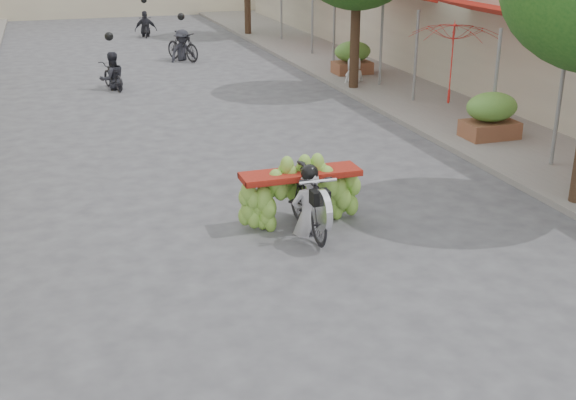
{
  "coord_description": "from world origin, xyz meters",
  "views": [
    {
      "loc": [
        -3.1,
        -5.65,
        4.65
      ],
      "look_at": [
        -0.2,
        3.18,
        1.1
      ],
      "focal_mm": 45.0,
      "sensor_mm": 36.0,
      "label": 1
    }
  ],
  "objects": [
    {
      "name": "bg_motorbike_b",
      "position": [
        1.51,
        20.72,
        0.83
      ],
      "size": [
        1.29,
        1.84,
        1.95
      ],
      "color": "black",
      "rests_on": "ground"
    },
    {
      "name": "sidewalk_right",
      "position": [
        7.0,
        15.0,
        0.06
      ],
      "size": [
        4.0,
        60.0,
        0.12
      ],
      "primitive_type": "cube",
      "color": "gray",
      "rests_on": "ground"
    },
    {
      "name": "market_umbrella",
      "position": [
        5.95,
        9.39,
        2.59
      ],
      "size": [
        2.44,
        2.44,
        1.98
      ],
      "rotation": [
        0.0,
        0.0,
        0.13
      ],
      "color": "red",
      "rests_on": "ground"
    },
    {
      "name": "ground",
      "position": [
        0.0,
        0.0,
        0.0
      ],
      "size": [
        120.0,
        120.0,
        0.0
      ],
      "primitive_type": "plane",
      "color": "#535257",
      "rests_on": "ground"
    },
    {
      "name": "bg_motorbike_c",
      "position": [
        1.05,
        27.24,
        0.84
      ],
      "size": [
        1.03,
        1.47,
        1.95
      ],
      "color": "black",
      "rests_on": "ground"
    },
    {
      "name": "bg_motorbike_a",
      "position": [
        -1.4,
        16.5,
        0.78
      ],
      "size": [
        0.89,
        1.5,
        1.95
      ],
      "color": "black",
      "rests_on": "ground"
    },
    {
      "name": "produce_crate_mid",
      "position": [
        6.2,
        8.0,
        0.71
      ],
      "size": [
        1.2,
        0.88,
        1.16
      ],
      "color": "brown",
      "rests_on": "ground"
    },
    {
      "name": "banana_motorbike",
      "position": [
        0.54,
        4.56,
        0.67
      ],
      "size": [
        2.2,
        1.93,
        1.94
      ],
      "color": "black",
      "rests_on": "ground"
    },
    {
      "name": "pedestrian",
      "position": [
        5.72,
        14.72,
        0.9
      ],
      "size": [
        0.85,
        0.61,
        1.56
      ],
      "rotation": [
        0.0,
        0.0,
        3.35
      ],
      "color": "silver",
      "rests_on": "ground"
    },
    {
      "name": "produce_crate_far",
      "position": [
        6.2,
        16.0,
        0.71
      ],
      "size": [
        1.2,
        0.88,
        1.16
      ],
      "color": "brown",
      "rests_on": "ground"
    }
  ]
}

